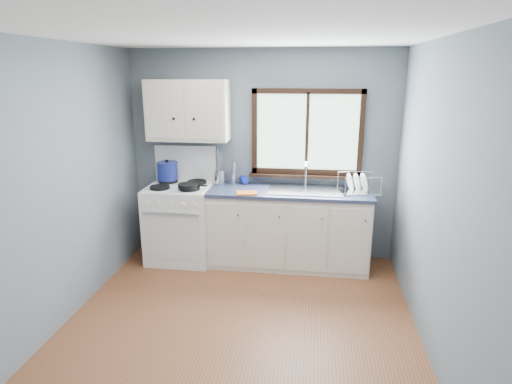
# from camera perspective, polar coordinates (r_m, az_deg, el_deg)

# --- Properties ---
(floor) EXTENTS (3.20, 3.60, 0.02)m
(floor) POSITION_cam_1_polar(r_m,az_deg,el_deg) (4.00, -2.58, -18.35)
(floor) COLOR brown
(floor) RESTS_ON ground
(ceiling) EXTENTS (3.20, 3.60, 0.02)m
(ceiling) POSITION_cam_1_polar(r_m,az_deg,el_deg) (3.33, -3.15, 20.49)
(ceiling) COLOR white
(ceiling) RESTS_ON wall_back
(wall_back) EXTENTS (3.20, 0.02, 2.50)m
(wall_back) POSITION_cam_1_polar(r_m,az_deg,el_deg) (5.20, 0.81, 4.84)
(wall_back) COLOR slate
(wall_back) RESTS_ON ground
(wall_front) EXTENTS (3.20, 0.02, 2.50)m
(wall_front) POSITION_cam_1_polar(r_m,az_deg,el_deg) (1.86, -13.52, -16.73)
(wall_front) COLOR slate
(wall_front) RESTS_ON ground
(wall_left) EXTENTS (0.02, 3.60, 2.50)m
(wall_left) POSITION_cam_1_polar(r_m,az_deg,el_deg) (4.07, -25.74, 0.16)
(wall_left) COLOR slate
(wall_left) RESTS_ON ground
(wall_right) EXTENTS (0.02, 3.60, 2.50)m
(wall_right) POSITION_cam_1_polar(r_m,az_deg,el_deg) (3.55, 23.69, -1.73)
(wall_right) COLOR slate
(wall_right) RESTS_ON ground
(gas_range) EXTENTS (0.76, 0.69, 1.36)m
(gas_range) POSITION_cam_1_polar(r_m,az_deg,el_deg) (5.28, -9.98, -3.74)
(gas_range) COLOR white
(gas_range) RESTS_ON floor
(base_cabinets) EXTENTS (1.85, 0.60, 0.88)m
(base_cabinets) POSITION_cam_1_polar(r_m,az_deg,el_deg) (5.10, 4.32, -5.27)
(base_cabinets) COLOR beige
(base_cabinets) RESTS_ON floor
(countertop) EXTENTS (1.89, 0.64, 0.04)m
(countertop) POSITION_cam_1_polar(r_m,az_deg,el_deg) (4.94, 4.43, 0.04)
(countertop) COLOR #232A44
(countertop) RESTS_ON base_cabinets
(sink) EXTENTS (0.84, 0.46, 0.44)m
(sink) POSITION_cam_1_polar(r_m,az_deg,el_deg) (4.95, 6.51, -0.49)
(sink) COLOR silver
(sink) RESTS_ON countertop
(window) EXTENTS (1.36, 0.10, 1.03)m
(window) POSITION_cam_1_polar(r_m,az_deg,el_deg) (5.09, 6.81, 7.07)
(window) COLOR #9EC6A8
(window) RESTS_ON wall_back
(upper_cabinets) EXTENTS (0.95, 0.35, 0.70)m
(upper_cabinets) POSITION_cam_1_polar(r_m,az_deg,el_deg) (5.12, -9.08, 10.70)
(upper_cabinets) COLOR beige
(upper_cabinets) RESTS_ON wall_back
(skillet) EXTENTS (0.35, 0.25, 0.04)m
(skillet) POSITION_cam_1_polar(r_m,az_deg,el_deg) (4.93, -9.06, 0.84)
(skillet) COLOR black
(skillet) RESTS_ON gas_range
(stockpot) EXTENTS (0.27, 0.27, 0.25)m
(stockpot) POSITION_cam_1_polar(r_m,az_deg,el_deg) (5.32, -11.74, 2.80)
(stockpot) COLOR navy
(stockpot) RESTS_ON gas_range
(utensil_crock) EXTENTS (0.15, 0.15, 0.42)m
(utensil_crock) POSITION_cam_1_polar(r_m,az_deg,el_deg) (5.21, -4.81, 2.07)
(utensil_crock) COLOR silver
(utensil_crock) RESTS_ON countertop
(thermos) EXTENTS (0.07, 0.07, 0.27)m
(thermos) POSITION_cam_1_polar(r_m,az_deg,el_deg) (5.16, -3.01, 2.53)
(thermos) COLOR silver
(thermos) RESTS_ON countertop
(soap_bottle) EXTENTS (0.12, 0.12, 0.23)m
(soap_bottle) POSITION_cam_1_polar(r_m,az_deg,el_deg) (5.12, -1.41, 2.22)
(soap_bottle) COLOR #0F23A8
(soap_bottle) RESTS_ON countertop
(dish_towel) EXTENTS (0.26, 0.21, 0.02)m
(dish_towel) POSITION_cam_1_polar(r_m,az_deg,el_deg) (4.77, -1.24, -0.14)
(dish_towel) COLOR #C95F19
(dish_towel) RESTS_ON countertop
(dish_rack) EXTENTS (0.48, 0.41, 0.22)m
(dish_rack) POSITION_cam_1_polar(r_m,az_deg,el_deg) (4.96, 13.42, 0.65)
(dish_rack) COLOR silver
(dish_rack) RESTS_ON countertop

